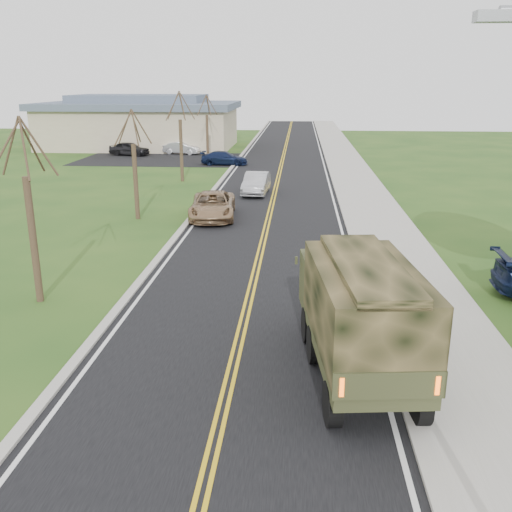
# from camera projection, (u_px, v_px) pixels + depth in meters

# --- Properties ---
(road) EXTENTS (8.00, 120.00, 0.01)m
(road) POSITION_uv_depth(u_px,v_px,m) (280.00, 170.00, 47.25)
(road) COLOR black
(road) RESTS_ON ground
(curb_right) EXTENTS (0.30, 120.00, 0.12)m
(curb_right) POSITION_uv_depth(u_px,v_px,m) (330.00, 170.00, 46.94)
(curb_right) COLOR #9E998E
(curb_right) RESTS_ON ground
(sidewalk_right) EXTENTS (3.20, 120.00, 0.10)m
(sidewalk_right) POSITION_uv_depth(u_px,v_px,m) (352.00, 170.00, 46.81)
(sidewalk_right) COLOR #9E998E
(sidewalk_right) RESTS_ON ground
(curb_left) EXTENTS (0.30, 120.00, 0.10)m
(curb_left) POSITION_uv_depth(u_px,v_px,m) (230.00, 169.00, 47.54)
(curb_left) COLOR #9E998E
(curb_left) RESTS_ON ground
(bare_tree_a) EXTENTS (1.93, 2.26, 6.08)m
(bare_tree_a) POSITION_uv_depth(u_px,v_px,m) (31.00, 225.00, 18.40)
(bare_tree_a) COLOR #38281C
(bare_tree_a) RESTS_ON ground
(bare_tree_b) EXTENTS (1.83, 2.14, 5.73)m
(bare_tree_b) POSITION_uv_depth(u_px,v_px,m) (135.00, 173.00, 29.88)
(bare_tree_b) COLOR #38281C
(bare_tree_b) RESTS_ON ground
(bare_tree_c) EXTENTS (2.04, 2.39, 6.42)m
(bare_tree_c) POSITION_uv_depth(u_px,v_px,m) (181.00, 143.00, 41.23)
(bare_tree_c) COLOR #38281C
(bare_tree_c) RESTS_ON ground
(bare_tree_d) EXTENTS (1.88, 2.20, 5.91)m
(bare_tree_d) POSITION_uv_depth(u_px,v_px,m) (207.00, 132.00, 52.73)
(bare_tree_d) COLOR #38281C
(bare_tree_d) RESTS_ON ground
(commercial_building) EXTENTS (25.50, 21.50, 5.65)m
(commercial_building) POSITION_uv_depth(u_px,v_px,m) (141.00, 123.00, 62.85)
(commercial_building) COLOR tan
(commercial_building) RESTS_ON ground
(military_truck) EXTENTS (2.90, 6.55, 3.17)m
(military_truck) POSITION_uv_depth(u_px,v_px,m) (359.00, 308.00, 13.83)
(military_truck) COLOR black
(military_truck) RESTS_ON ground
(suv_champagne) EXTENTS (2.74, 5.18, 1.39)m
(suv_champagne) POSITION_uv_depth(u_px,v_px,m) (213.00, 206.00, 30.52)
(suv_champagne) COLOR #9A7A57
(suv_champagne) RESTS_ON ground
(sedan_silver) EXTENTS (1.69, 4.28, 1.38)m
(sedan_silver) POSITION_uv_depth(u_px,v_px,m) (256.00, 183.00, 37.13)
(sedan_silver) COLOR #B4B4B9
(sedan_silver) RESTS_ON ground
(lot_car_dark) EXTENTS (4.22, 2.41, 1.35)m
(lot_car_dark) POSITION_uv_depth(u_px,v_px,m) (129.00, 149.00, 56.22)
(lot_car_dark) COLOR black
(lot_car_dark) RESTS_ON ground
(lot_car_silver) EXTENTS (3.96, 2.07, 1.24)m
(lot_car_silver) POSITION_uv_depth(u_px,v_px,m) (182.00, 148.00, 57.35)
(lot_car_silver) COLOR silver
(lot_car_silver) RESTS_ON ground
(lot_car_navy) EXTENTS (4.15, 1.81, 1.19)m
(lot_car_navy) POSITION_uv_depth(u_px,v_px,m) (224.00, 158.00, 49.98)
(lot_car_navy) COLOR #0E1836
(lot_car_navy) RESTS_ON ground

